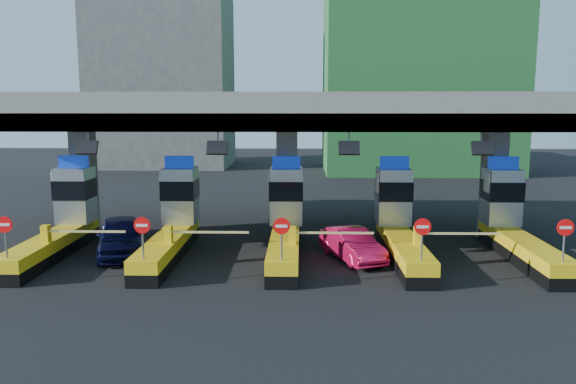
{
  "coord_description": "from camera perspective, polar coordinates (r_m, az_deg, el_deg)",
  "views": [
    {
      "loc": [
        0.7,
        -24.13,
        6.53
      ],
      "look_at": [
        0.12,
        0.0,
        2.75
      ],
      "focal_mm": 35.0,
      "sensor_mm": 36.0,
      "label": 1
    }
  ],
  "objects": [
    {
      "name": "toll_lane_far_left",
      "position": [
        27.14,
        -21.89,
        -2.66
      ],
      "size": [
        4.43,
        8.0,
        4.16
      ],
      "color": "black",
      "rests_on": "ground"
    },
    {
      "name": "toll_lane_right",
      "position": [
        25.31,
        11.15,
        -2.98
      ],
      "size": [
        4.43,
        8.0,
        4.16
      ],
      "color": "black",
      "rests_on": "ground"
    },
    {
      "name": "toll_lane_center",
      "position": [
        24.96,
        -0.25,
        -2.98
      ],
      "size": [
        4.43,
        8.0,
        4.16
      ],
      "color": "black",
      "rests_on": "ground"
    },
    {
      "name": "toll_lane_far_right",
      "position": [
        26.62,
        21.83,
        -2.87
      ],
      "size": [
        4.43,
        8.0,
        4.16
      ],
      "color": "black",
      "rests_on": "ground"
    },
    {
      "name": "ground",
      "position": [
        25.01,
        -0.28,
        -6.24
      ],
      "size": [
        120.0,
        120.0,
        0.0
      ],
      "primitive_type": "plane",
      "color": "black",
      "rests_on": "ground"
    },
    {
      "name": "toll_lane_left",
      "position": [
        25.59,
        -11.53,
        -2.86
      ],
      "size": [
        4.43,
        8.0,
        4.16
      ],
      "color": "black",
      "rests_on": "ground"
    },
    {
      "name": "van",
      "position": [
        25.68,
        -16.62,
        -4.32
      ],
      "size": [
        3.33,
        5.22,
        1.66
      ],
      "primitive_type": "imported",
      "rotation": [
        0.0,
        0.0,
        0.31
      ],
      "color": "black",
      "rests_on": "ground"
    },
    {
      "name": "bg_building_scaffold",
      "position": [
        57.74,
        13.18,
        16.09
      ],
      "size": [
        18.0,
        12.0,
        28.0
      ],
      "primitive_type": "cube",
      "color": "#1E5926",
      "rests_on": "ground"
    },
    {
      "name": "bg_building_concrete",
      "position": [
        61.95,
        -12.58,
        10.96
      ],
      "size": [
        14.0,
        10.0,
        18.0
      ],
      "primitive_type": "cube",
      "color": "#4C4C49",
      "rests_on": "ground"
    },
    {
      "name": "red_car",
      "position": [
        23.99,
        6.52,
        -5.33
      ],
      "size": [
        2.75,
        4.26,
        1.33
      ],
      "primitive_type": "imported",
      "rotation": [
        0.0,
        0.0,
        0.37
      ],
      "color": "#C30F40",
      "rests_on": "ground"
    },
    {
      "name": "toll_canopy",
      "position": [
        27.02,
        -0.11,
        8.05
      ],
      "size": [
        28.0,
        12.09,
        7.0
      ],
      "color": "slate",
      "rests_on": "ground"
    }
  ]
}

